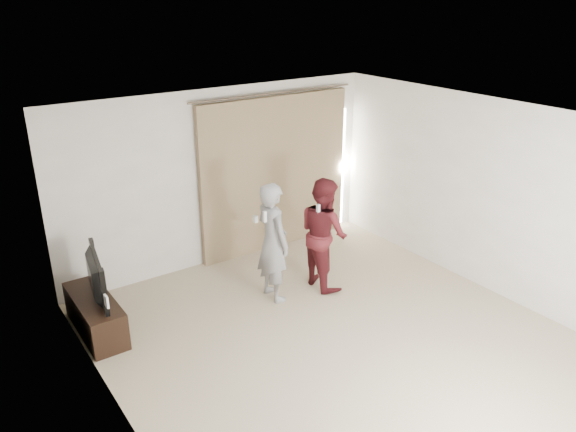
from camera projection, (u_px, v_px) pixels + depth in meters
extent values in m
plane|color=tan|center=(339.00, 342.00, 6.61)|extent=(5.50, 5.50, 0.00)
cube|color=beige|center=(222.00, 177.00, 8.21)|extent=(5.00, 0.04, 2.60)
cube|color=beige|center=(119.00, 312.00, 4.79)|extent=(0.04, 5.50, 2.60)
cube|color=silver|center=(107.00, 301.00, 5.14)|extent=(0.02, 0.08, 0.12)
cube|color=silver|center=(348.00, 124.00, 5.63)|extent=(5.00, 5.50, 0.01)
cube|color=tan|center=(276.00, 174.00, 8.67)|extent=(2.60, 0.10, 2.40)
cylinder|color=#695B4C|center=(275.00, 93.00, 8.20)|extent=(2.80, 0.03, 0.03)
cube|color=white|center=(341.00, 168.00, 9.48)|extent=(0.08, 0.04, 2.00)
cube|color=black|center=(95.00, 315.00, 6.72)|extent=(0.41, 1.19, 0.46)
imported|color=black|center=(90.00, 277.00, 6.53)|extent=(0.29, 0.99, 0.57)
cylinder|color=tan|center=(97.00, 306.00, 7.31)|extent=(0.32, 0.32, 0.05)
cylinder|color=tan|center=(95.00, 291.00, 7.23)|extent=(0.18, 0.18, 0.38)
imported|color=gray|center=(273.00, 242.00, 7.28)|extent=(0.39, 0.59, 1.62)
cube|color=silver|center=(265.00, 217.00, 6.95)|extent=(0.04, 0.04, 0.14)
cube|color=silver|center=(256.00, 219.00, 7.16)|extent=(0.05, 0.05, 0.09)
imported|color=#53171C|center=(324.00, 233.00, 7.62)|extent=(0.64, 0.80, 1.56)
cube|color=silver|center=(318.00, 209.00, 7.30)|extent=(0.04, 0.04, 0.14)
cube|color=silver|center=(308.00, 212.00, 7.50)|extent=(0.05, 0.05, 0.09)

